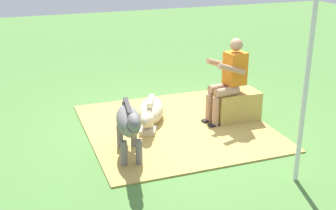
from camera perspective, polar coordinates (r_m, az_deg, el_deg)
ground_plane at (r=6.95m, az=0.53°, el=-3.26°), size 24.00×24.00×0.00m
hay_patch at (r=7.05m, az=1.07°, el=-2.82°), size 2.80×2.91×0.02m
hay_bale at (r=7.32m, az=8.73°, el=-0.13°), size 0.74×0.44×0.50m
person_seated at (r=7.07m, az=7.83°, el=3.59°), size 0.69×0.47×1.38m
pony_standing at (r=5.87m, az=-5.06°, el=-2.33°), size 0.44×1.34×0.90m
pony_lying at (r=7.15m, az=-2.27°, el=-0.94°), size 0.79×1.33×0.42m
soda_bottle at (r=7.93m, az=10.72°, el=0.58°), size 0.07×0.07×0.30m
tent_pole_left at (r=5.36m, az=17.31°, el=1.54°), size 0.06×0.06×2.31m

